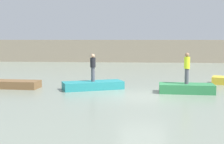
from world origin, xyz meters
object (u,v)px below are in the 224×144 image
object	(u,v)px
rowboat_brown	(16,84)
rowboat_green	(186,88)
person_dark_shirt	(93,66)
person_hiviz_shirt	(187,67)
rowboat_teal	(93,85)

from	to	relation	value
rowboat_brown	rowboat_green	bearing A→B (deg)	-0.85
person_dark_shirt	person_hiviz_shirt	size ratio (longest dim) A/B	0.95
rowboat_green	person_dark_shirt	size ratio (longest dim) A/B	1.82
rowboat_brown	person_hiviz_shirt	size ratio (longest dim) A/B	1.68
person_dark_shirt	person_hiviz_shirt	xyz separation A→B (m)	(5.42, -0.85, 0.09)
rowboat_brown	person_dark_shirt	bearing A→B (deg)	3.43
rowboat_brown	rowboat_green	size ratio (longest dim) A/B	0.97
rowboat_brown	rowboat_green	world-z (taller)	rowboat_green
rowboat_teal	person_dark_shirt	bearing A→B (deg)	-67.73
rowboat_brown	person_dark_shirt	world-z (taller)	person_dark_shirt
person_dark_shirt	rowboat_brown	bearing A→B (deg)	179.12
rowboat_brown	rowboat_green	xyz separation A→B (m)	(10.27, -0.93, 0.02)
rowboat_brown	person_dark_shirt	size ratio (longest dim) A/B	1.77
rowboat_teal	rowboat_green	world-z (taller)	rowboat_green
rowboat_green	person_dark_shirt	world-z (taller)	person_dark_shirt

